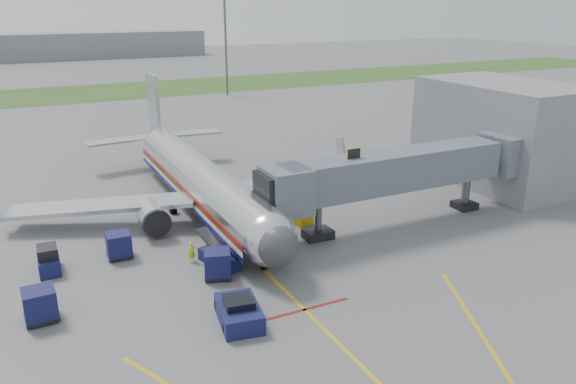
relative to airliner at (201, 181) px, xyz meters
name	(u,v)px	position (x,y,z in m)	size (l,w,h in m)	color
ground	(276,282)	(0.00, -15.25, -2.65)	(400.00, 400.00, 0.00)	#565659
grass_strip	(85,93)	(0.00, 74.75, -2.64)	(300.00, 25.00, 0.01)	#2D4C1E
apron_markings	(334,339)	(0.00, -22.65, -2.64)	(21.52, 50.00, 0.01)	gold
airliner	(201,181)	(0.00, 0.00, 0.00)	(32.10, 35.67, 10.25)	silver
jet_bridge	(393,172)	(12.86, -10.25, 1.82)	(25.30, 4.00, 6.90)	slate
terminal	(502,132)	(30.00, -5.25, 2.35)	(10.00, 16.00, 10.00)	slate
light_mast_right	(226,39)	(25.00, 59.75, 8.13)	(2.00, 0.44, 20.40)	#595B60
distant_terminal	(14,47)	(-10.00, 154.75, 1.35)	(120.00, 14.00, 8.00)	slate
pushback_tug	(239,312)	(-4.00, -18.75, -2.01)	(2.80, 3.97, 1.52)	#100D3D
baggage_tug	(49,260)	(-13.19, -6.99, -1.83)	(1.43, 2.67, 1.85)	#100D3D
baggage_cart_a	(218,264)	(-3.20, -12.94, -1.67)	(2.24, 2.24, 1.91)	#100D3D
baggage_cart_b	(40,305)	(-14.15, -13.45, -1.65)	(1.90, 1.90, 1.96)	#100D3D
baggage_cart_c	(119,245)	(-8.48, -6.83, -1.71)	(1.77, 1.77, 1.84)	#100D3D
belt_loader	(219,258)	(-2.51, -11.21, -2.14)	(2.07, 4.35, 2.05)	#100D3D
ground_power_cart	(304,218)	(6.34, -7.25, -2.08)	(1.64, 1.31, 1.15)	gold
ramp_worker	(192,252)	(-4.02, -9.86, -1.91)	(0.54, 0.35, 1.47)	#C4E41A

